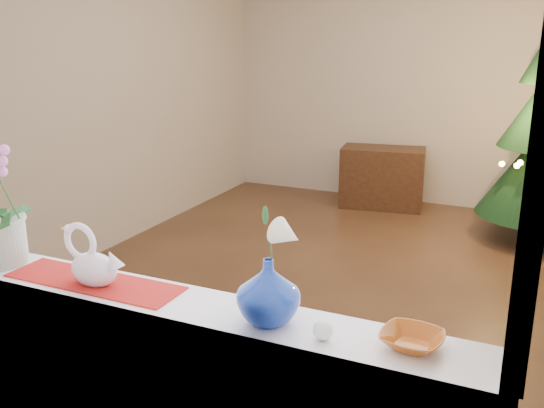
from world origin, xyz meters
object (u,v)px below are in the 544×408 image
(swan, at_px, (93,257))
(amber_dish, at_px, (412,341))
(blue_vase, at_px, (268,286))
(side_table, at_px, (382,178))
(paperweight, at_px, (323,330))

(swan, distance_m, amber_dish, 1.16)
(swan, height_order, blue_vase, blue_vase)
(side_table, bearing_deg, swan, -97.64)
(blue_vase, bearing_deg, paperweight, -10.54)
(amber_dish, distance_m, side_table, 4.70)
(blue_vase, distance_m, amber_dish, 0.47)
(paperweight, distance_m, amber_dish, 0.26)
(swan, relative_size, paperweight, 4.09)
(swan, bearing_deg, paperweight, -24.58)
(swan, relative_size, side_table, 0.30)
(blue_vase, relative_size, amber_dish, 1.56)
(blue_vase, xyz_separation_m, side_table, (-0.79, 4.52, -0.73))
(swan, height_order, amber_dish, swan)
(swan, height_order, side_table, swan)
(swan, xyz_separation_m, paperweight, (0.90, -0.03, -0.08))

